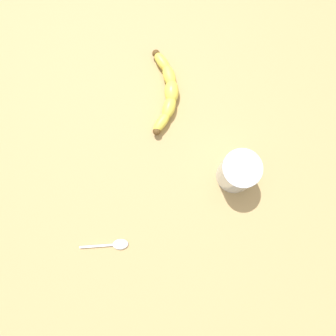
% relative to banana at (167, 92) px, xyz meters
% --- Properties ---
extents(wooden_tabletop, '(1.20, 1.20, 0.03)m').
position_rel_banana_xyz_m(wooden_tabletop, '(0.03, 0.16, -0.03)').
color(wooden_tabletop, tan).
rests_on(wooden_tabletop, ground).
extents(banana, '(0.08, 0.22, 0.03)m').
position_rel_banana_xyz_m(banana, '(0.00, 0.00, 0.00)').
color(banana, '#DDCE47').
rests_on(banana, wooden_tabletop).
extents(smoothie_glass, '(0.09, 0.09, 0.10)m').
position_rel_banana_xyz_m(smoothie_glass, '(-0.15, 0.22, 0.03)').
color(smoothie_glass, silver).
rests_on(smoothie_glass, wooden_tabletop).
extents(teaspoon, '(0.11, 0.02, 0.01)m').
position_rel_banana_xyz_m(teaspoon, '(0.14, 0.36, -0.01)').
color(teaspoon, silver).
rests_on(teaspoon, wooden_tabletop).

